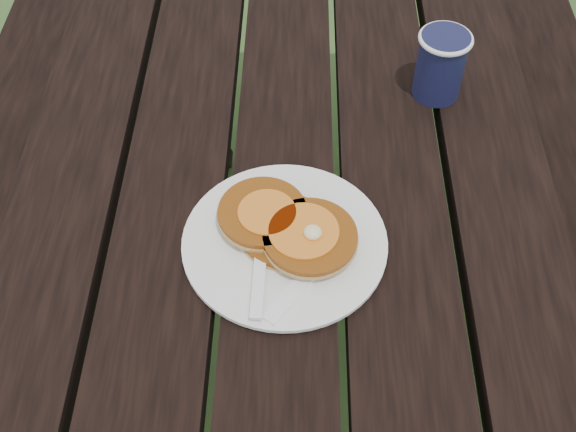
{
  "coord_description": "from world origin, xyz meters",
  "views": [
    {
      "loc": [
        0.02,
        -0.75,
        1.5
      ],
      "look_at": [
        0.01,
        -0.19,
        0.8
      ],
      "focal_mm": 45.0,
      "sensor_mm": 36.0,
      "label": 1
    }
  ],
  "objects_px": {
    "picnic_table": "(285,282)",
    "coffee_cup": "(441,62)",
    "plate": "(285,243)",
    "pancake_stack": "(287,227)"
  },
  "relations": [
    {
      "from": "picnic_table",
      "to": "coffee_cup",
      "type": "height_order",
      "value": "coffee_cup"
    },
    {
      "from": "plate",
      "to": "coffee_cup",
      "type": "relative_size",
      "value": 2.42
    },
    {
      "from": "plate",
      "to": "picnic_table",
      "type": "bearing_deg",
      "value": 91.35
    },
    {
      "from": "pancake_stack",
      "to": "coffee_cup",
      "type": "distance_m",
      "value": 0.36
    },
    {
      "from": "picnic_table",
      "to": "pancake_stack",
      "type": "distance_m",
      "value": 0.45
    },
    {
      "from": "picnic_table",
      "to": "coffee_cup",
      "type": "bearing_deg",
      "value": 23.86
    },
    {
      "from": "coffee_cup",
      "to": "pancake_stack",
      "type": "bearing_deg",
      "value": -127.78
    },
    {
      "from": "picnic_table",
      "to": "coffee_cup",
      "type": "xyz_separation_m",
      "value": [
        0.23,
        0.1,
        0.44
      ]
    },
    {
      "from": "picnic_table",
      "to": "pancake_stack",
      "type": "height_order",
      "value": "pancake_stack"
    },
    {
      "from": "plate",
      "to": "pancake_stack",
      "type": "height_order",
      "value": "pancake_stack"
    }
  ]
}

